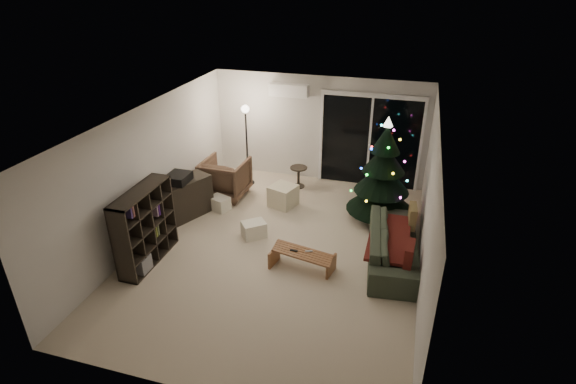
# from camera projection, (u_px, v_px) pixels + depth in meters

# --- Properties ---
(room) EXTENTS (6.50, 7.51, 2.60)m
(room) POSITION_uv_depth(u_px,v_px,m) (322.00, 170.00, 8.98)
(room) COLOR beige
(room) RESTS_ON ground
(bookshelf) EXTENTS (0.76, 1.42, 1.38)m
(bookshelf) POSITION_uv_depth(u_px,v_px,m) (136.00, 225.00, 7.70)
(bookshelf) COLOR black
(bookshelf) RESTS_ON floor
(media_cabinet) EXTENTS (0.99, 1.39, 0.81)m
(media_cabinet) POSITION_uv_depth(u_px,v_px,m) (181.00, 200.00, 9.14)
(media_cabinet) COLOR black
(media_cabinet) RESTS_ON floor
(stereo) EXTENTS (0.41, 0.49, 0.17)m
(stereo) POSITION_uv_depth(u_px,v_px,m) (178.00, 178.00, 8.91)
(stereo) COLOR black
(stereo) RESTS_ON media_cabinet
(armchair) EXTENTS (0.96, 0.99, 0.87)m
(armchair) POSITION_uv_depth(u_px,v_px,m) (225.00, 178.00, 10.02)
(armchair) COLOR brown
(armchair) RESTS_ON floor
(ottoman) EXTENTS (0.65, 0.65, 0.46)m
(ottoman) POSITION_uv_depth(u_px,v_px,m) (283.00, 196.00, 9.69)
(ottoman) COLOR beige
(ottoman) RESTS_ON floor
(cardboard_box_a) EXTENTS (0.49, 0.43, 0.29)m
(cardboard_box_a) POSITION_uv_depth(u_px,v_px,m) (219.00, 203.00, 9.56)
(cardboard_box_a) COLOR white
(cardboard_box_a) RESTS_ON floor
(cardboard_box_b) EXTENTS (0.54, 0.53, 0.30)m
(cardboard_box_b) POSITION_uv_depth(u_px,v_px,m) (254.00, 229.00, 8.61)
(cardboard_box_b) COLOR white
(cardboard_box_b) RESTS_ON floor
(side_table) EXTENTS (0.51, 0.51, 0.50)m
(side_table) POSITION_uv_depth(u_px,v_px,m) (299.00, 177.00, 10.51)
(side_table) COLOR black
(side_table) RESTS_ON floor
(floor_lamp) EXTENTS (0.30, 0.30, 1.86)m
(floor_lamp) POSITION_uv_depth(u_px,v_px,m) (247.00, 147.00, 10.38)
(floor_lamp) COLOR black
(floor_lamp) RESTS_ON floor
(sofa) EXTENTS (1.08, 2.27, 0.64)m
(sofa) POSITION_uv_depth(u_px,v_px,m) (394.00, 245.00, 7.82)
(sofa) COLOR #30372B
(sofa) RESTS_ON floor
(sofa_throw) EXTENTS (0.69, 1.58, 0.05)m
(sofa_throw) POSITION_uv_depth(u_px,v_px,m) (389.00, 237.00, 7.78)
(sofa_throw) COLOR maroon
(sofa_throw) RESTS_ON sofa
(cushion_a) EXTENTS (0.16, 0.43, 0.42)m
(cushion_a) POSITION_uv_depth(u_px,v_px,m) (412.00, 216.00, 8.20)
(cushion_a) COLOR #978152
(cushion_a) RESTS_ON sofa
(cushion_b) EXTENTS (0.16, 0.43, 0.42)m
(cushion_b) POSITION_uv_depth(u_px,v_px,m) (409.00, 256.00, 7.08)
(cushion_b) COLOR maroon
(cushion_b) RESTS_ON sofa
(coffee_table) EXTENTS (1.12, 0.58, 0.34)m
(coffee_table) POSITION_uv_depth(u_px,v_px,m) (302.00, 261.00, 7.67)
(coffee_table) COLOR #955A31
(coffee_table) RESTS_ON floor
(remote_a) EXTENTS (0.13, 0.04, 0.02)m
(remote_a) POSITION_uv_depth(u_px,v_px,m) (294.00, 250.00, 7.62)
(remote_a) COLOR black
(remote_a) RESTS_ON coffee_table
(remote_b) EXTENTS (0.13, 0.08, 0.02)m
(remote_b) POSITION_uv_depth(u_px,v_px,m) (309.00, 251.00, 7.60)
(remote_b) COLOR slate
(remote_b) RESTS_ON coffee_table
(christmas_tree) EXTENTS (1.57, 1.57, 2.18)m
(christmas_tree) POSITION_uv_depth(u_px,v_px,m) (383.00, 171.00, 8.75)
(christmas_tree) COLOR black
(christmas_tree) RESTS_ON floor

